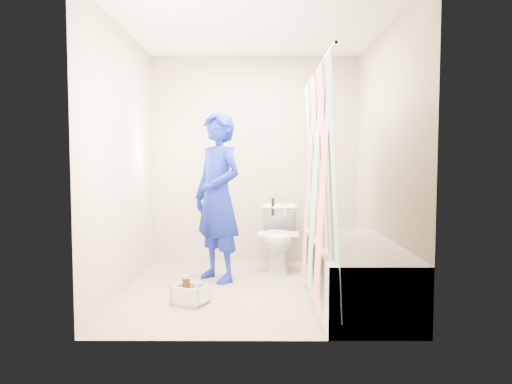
{
  "coord_description": "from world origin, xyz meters",
  "views": [
    {
      "loc": [
        0.03,
        -4.56,
        1.23
      ],
      "look_at": [
        0.01,
        0.3,
        0.89
      ],
      "focal_mm": 35.0,
      "sensor_mm": 36.0,
      "label": 1
    }
  ],
  "objects_px": {
    "plumber": "(218,197)",
    "cleaning_caddy": "(191,295)",
    "toilet": "(279,238)",
    "bathtub": "(355,272)"
  },
  "relations": [
    {
      "from": "toilet",
      "to": "plumber",
      "type": "xyz_separation_m",
      "value": [
        -0.63,
        -0.46,
        0.48
      ]
    },
    {
      "from": "toilet",
      "to": "plumber",
      "type": "distance_m",
      "value": 0.91
    },
    {
      "from": "plumber",
      "to": "cleaning_caddy",
      "type": "height_order",
      "value": "plumber"
    },
    {
      "from": "toilet",
      "to": "cleaning_caddy",
      "type": "height_order",
      "value": "toilet"
    },
    {
      "from": "cleaning_caddy",
      "to": "toilet",
      "type": "bearing_deg",
      "value": 81.65
    },
    {
      "from": "cleaning_caddy",
      "to": "bathtub",
      "type": "bearing_deg",
      "value": 24.9
    },
    {
      "from": "plumber",
      "to": "cleaning_caddy",
      "type": "distance_m",
      "value": 1.13
    },
    {
      "from": "toilet",
      "to": "cleaning_caddy",
      "type": "xyz_separation_m",
      "value": [
        -0.78,
        -1.28,
        -0.28
      ]
    },
    {
      "from": "bathtub",
      "to": "cleaning_caddy",
      "type": "height_order",
      "value": "bathtub"
    },
    {
      "from": "bathtub",
      "to": "cleaning_caddy",
      "type": "relative_size",
      "value": 5.33
    }
  ]
}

